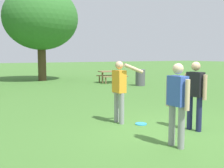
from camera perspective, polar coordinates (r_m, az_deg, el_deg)
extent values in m
plane|color=#447530|center=(6.61, 12.42, -9.77)|extent=(120.00, 120.00, 0.00)
cylinder|color=gray|center=(5.38, 14.45, -8.97)|extent=(0.13, 0.13, 0.82)
cylinder|color=gray|center=(5.57, 12.56, -8.42)|extent=(0.13, 0.13, 0.82)
cube|color=#3856B7|center=(5.34, 13.68, -1.41)|extent=(0.23, 0.38, 0.58)
sphere|color=beige|center=(5.30, 13.80, 3.15)|extent=(0.21, 0.21, 0.21)
cylinder|color=beige|center=(5.16, 15.66, -2.27)|extent=(0.09, 0.09, 0.58)
cylinder|color=beige|center=(5.54, 11.81, -1.62)|extent=(0.09, 0.09, 0.58)
cylinder|color=gray|center=(7.26, 0.97, -4.86)|extent=(0.13, 0.13, 0.82)
cylinder|color=gray|center=(7.04, 2.06, -5.21)|extent=(0.13, 0.13, 0.82)
cube|color=orange|center=(7.04, 1.53, 0.56)|extent=(0.23, 0.38, 0.58)
sphere|color=tan|center=(7.02, 1.54, 4.02)|extent=(0.21, 0.21, 0.21)
cylinder|color=tan|center=(7.27, 0.46, 0.34)|extent=(0.09, 0.09, 0.58)
cylinder|color=tan|center=(6.95, 4.58, 3.28)|extent=(0.58, 0.10, 0.28)
cylinder|color=#1E234C|center=(6.68, 17.94, -6.12)|extent=(0.13, 0.13, 0.82)
cylinder|color=#1E234C|center=(6.83, 16.13, -5.81)|extent=(0.13, 0.13, 0.82)
cube|color=black|center=(6.65, 17.21, -0.05)|extent=(0.28, 0.41, 0.58)
sphere|color=tan|center=(6.62, 17.33, 3.61)|extent=(0.21, 0.21, 0.21)
cylinder|color=tan|center=(6.51, 19.07, -0.68)|extent=(0.09, 0.09, 0.58)
cylinder|color=tan|center=(6.80, 15.41, -0.28)|extent=(0.09, 0.09, 0.58)
cylinder|color=#2D9EDB|center=(7.12, 6.15, -8.39)|extent=(0.30, 0.30, 0.03)
cube|color=olive|center=(17.58, 0.00, 2.70)|extent=(1.77, 0.94, 0.06)
cube|color=olive|center=(17.07, 0.74, 1.59)|extent=(1.72, 0.44, 0.05)
cube|color=olive|center=(18.13, -0.71, 1.86)|extent=(1.72, 0.44, 0.05)
cylinder|color=olive|center=(17.36, -2.03, 1.38)|extent=(0.11, 0.11, 0.71)
cylinder|color=olive|center=(16.84, -1.33, 0.73)|extent=(0.09, 0.09, 0.41)
cylinder|color=olive|center=(17.92, -2.68, 1.05)|extent=(0.09, 0.09, 0.41)
cylinder|color=olive|center=(17.87, 1.96, 1.52)|extent=(0.11, 0.11, 0.71)
cylinder|color=olive|center=(17.36, 2.75, 0.89)|extent=(0.09, 0.09, 0.41)
cylinder|color=olive|center=(18.41, 1.21, 1.19)|extent=(0.09, 0.09, 0.41)
cylinder|color=#515156|center=(15.89, 6.00, 1.25)|extent=(0.56, 0.56, 0.90)
cylinder|color=slate|center=(15.86, 6.02, 2.98)|extent=(0.59, 0.59, 0.06)
cylinder|color=#4C3823|center=(19.58, -14.61, 4.96)|extent=(0.56, 0.56, 2.92)
ellipsoid|color=#33702D|center=(19.74, -14.84, 13.31)|extent=(5.12, 5.12, 4.35)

